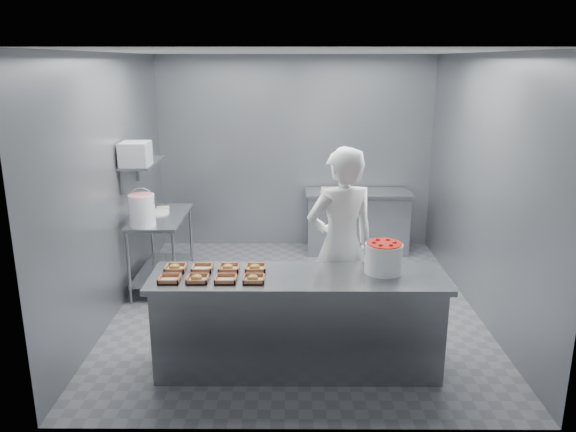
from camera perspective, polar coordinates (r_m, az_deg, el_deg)
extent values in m
plane|color=#4C4C51|center=(6.53, 0.85, -9.03)|extent=(4.50, 4.50, 0.00)
plane|color=white|center=(5.94, 0.96, 16.35)|extent=(4.50, 4.50, 0.00)
cube|color=slate|center=(8.29, 0.74, 6.42)|extent=(4.00, 0.04, 2.80)
cube|color=slate|center=(6.38, -17.39, 2.92)|extent=(0.04, 4.50, 2.80)
cube|color=slate|center=(6.42, 19.06, 2.86)|extent=(0.04, 4.50, 2.80)
cube|color=slate|center=(4.95, 1.04, -6.33)|extent=(2.60, 0.70, 0.05)
cube|color=slate|center=(5.13, 1.01, -11.00)|extent=(2.50, 0.64, 0.85)
cube|color=slate|center=(6.97, -12.86, -0.12)|extent=(0.60, 1.20, 0.04)
cube|color=slate|center=(7.18, -12.53, -5.35)|extent=(0.56, 1.15, 0.03)
cylinder|color=slate|center=(6.66, -15.88, -5.07)|extent=(0.04, 0.04, 0.88)
cylinder|color=slate|center=(6.53, -11.48, -5.17)|extent=(0.04, 0.04, 0.88)
cylinder|color=slate|center=(7.68, -13.63, -2.15)|extent=(0.04, 0.04, 0.88)
cylinder|color=slate|center=(7.57, -9.81, -2.18)|extent=(0.04, 0.04, 0.88)
cube|color=slate|center=(8.11, 7.12, 2.31)|extent=(1.50, 0.60, 0.05)
cube|color=slate|center=(8.22, 7.02, -0.75)|extent=(1.44, 0.55, 0.85)
cube|color=slate|center=(6.87, -14.58, 5.27)|extent=(0.35, 0.90, 0.03)
cube|color=tan|center=(4.92, -11.94, -6.25)|extent=(0.18, 0.18, 0.04)
cube|color=white|center=(4.93, -11.38, -6.31)|extent=(0.10, 0.06, 0.00)
cube|color=tan|center=(4.87, -9.16, -6.31)|extent=(0.18, 0.18, 0.04)
cube|color=white|center=(4.88, -8.61, -6.36)|extent=(0.10, 0.06, 0.00)
ellipsoid|color=#BF7E2F|center=(4.87, -9.29, -6.20)|extent=(0.10, 0.10, 0.05)
cube|color=tan|center=(4.84, -6.34, -6.36)|extent=(0.18, 0.18, 0.04)
cube|color=white|center=(4.85, -5.79, -6.41)|extent=(0.10, 0.06, 0.00)
cube|color=tan|center=(4.82, -3.49, -6.39)|extent=(0.18, 0.18, 0.04)
cube|color=white|center=(4.83, -2.94, -6.44)|extent=(0.10, 0.06, 0.00)
ellipsoid|color=#BF7E2F|center=(4.81, -3.61, -6.28)|extent=(0.10, 0.10, 0.05)
cube|color=tan|center=(5.15, -11.35, -5.18)|extent=(0.18, 0.18, 0.04)
cube|color=white|center=(5.16, -10.82, -5.24)|extent=(0.10, 0.06, 0.00)
ellipsoid|color=#BF7E2F|center=(5.15, -11.46, -5.08)|extent=(0.10, 0.10, 0.05)
cube|color=tan|center=(5.11, -8.70, -5.23)|extent=(0.18, 0.18, 0.04)
cube|color=white|center=(5.12, -8.17, -5.28)|extent=(0.10, 0.06, 0.00)
cube|color=tan|center=(5.08, -6.01, -5.27)|extent=(0.18, 0.18, 0.04)
cube|color=white|center=(5.09, -5.49, -5.32)|extent=(0.10, 0.06, 0.00)
ellipsoid|color=#BF7E2F|center=(5.08, -6.13, -5.16)|extent=(0.10, 0.10, 0.05)
cube|color=tan|center=(5.06, -3.30, -5.29)|extent=(0.18, 0.18, 0.04)
cube|color=white|center=(5.07, -2.78, -5.34)|extent=(0.10, 0.06, 0.00)
ellipsoid|color=#BF7E2F|center=(5.06, -3.42, -5.18)|extent=(0.10, 0.10, 0.05)
imported|color=white|center=(5.50, 5.38, -3.02)|extent=(0.83, 0.68, 1.95)
cylinder|color=silver|center=(5.03, 9.68, -4.24)|extent=(0.33, 0.33, 0.26)
cylinder|color=red|center=(4.99, 9.74, -2.92)|extent=(0.31, 0.31, 0.04)
cylinder|color=silver|center=(6.53, -14.60, 0.55)|extent=(0.29, 0.29, 0.37)
cylinder|color=#CA656A|center=(6.49, -14.71, 2.07)|extent=(0.27, 0.27, 0.02)
torus|color=slate|center=(6.51, -14.66, 1.48)|extent=(0.31, 0.01, 0.31)
cylinder|color=silver|center=(7.08, -13.18, 0.35)|extent=(0.31, 0.31, 0.02)
cube|color=#CCB28C|center=(7.28, -12.59, 0.80)|extent=(0.18, 0.16, 0.02)
cube|color=gray|center=(6.59, -15.25, 6.11)|extent=(0.32, 0.36, 0.27)
cube|color=silver|center=(8.06, 4.44, 2.66)|extent=(0.33, 0.26, 0.05)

